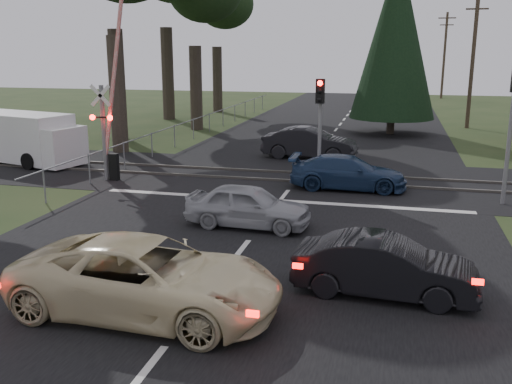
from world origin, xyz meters
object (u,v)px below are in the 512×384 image
(cream_coupe, at_px, (147,278))
(utility_pole_far, at_px, (444,54))
(crossing_signal, at_px, (109,130))
(traffic_signal_center, at_px, (320,114))
(dark_hatchback, at_px, (385,267))
(utility_pole_mid, at_px, (473,56))
(white_van, at_px, (26,138))
(silver_car, at_px, (248,206))
(blue_sedan, at_px, (348,173))
(dark_car_far, at_px, (310,143))

(cream_coupe, bearing_deg, utility_pole_far, -7.10)
(crossing_signal, height_order, utility_pole_far, utility_pole_far)
(traffic_signal_center, relative_size, dark_hatchback, 1.06)
(utility_pole_mid, xyz_separation_m, utility_pole_far, (0.00, 25.00, 0.00))
(utility_pole_far, bearing_deg, dark_hatchback, -95.05)
(traffic_signal_center, relative_size, white_van, 0.66)
(traffic_signal_center, relative_size, silver_car, 1.10)
(crossing_signal, distance_m, utility_pole_far, 47.96)
(traffic_signal_center, relative_size, utility_pole_far, 0.46)
(crossing_signal, distance_m, traffic_signal_center, 8.36)
(cream_coupe, bearing_deg, traffic_signal_center, -6.60)
(utility_pole_far, bearing_deg, traffic_signal_center, -99.60)
(traffic_signal_center, bearing_deg, white_van, 173.94)
(utility_pole_mid, bearing_deg, blue_sedan, -108.11)
(utility_pole_far, relative_size, blue_sedan, 2.06)
(utility_pole_far, bearing_deg, crossing_signal, -109.23)
(utility_pole_mid, height_order, blue_sedan, utility_pole_mid)
(dark_hatchback, height_order, blue_sedan, dark_hatchback)
(dark_car_far, height_order, white_van, white_van)
(white_van, bearing_deg, crossing_signal, -8.54)
(crossing_signal, bearing_deg, cream_coupe, -59.20)
(silver_car, relative_size, blue_sedan, 0.86)
(silver_car, bearing_deg, traffic_signal_center, -10.23)
(utility_pole_far, bearing_deg, blue_sedan, -98.14)
(utility_pole_far, relative_size, silver_car, 2.41)
(white_van, bearing_deg, dark_hatchback, -19.38)
(dark_hatchback, relative_size, dark_car_far, 0.86)
(utility_pole_far, bearing_deg, white_van, -116.38)
(utility_pole_mid, relative_size, white_van, 1.45)
(traffic_signal_center, distance_m, blue_sedan, 2.46)
(silver_car, bearing_deg, white_van, 63.45)
(white_van, bearing_deg, cream_coupe, -33.14)
(blue_sedan, bearing_deg, white_van, 83.14)
(cream_coupe, distance_m, dark_car_far, 17.47)
(cream_coupe, height_order, dark_car_far, cream_coupe)
(traffic_signal_center, relative_size, utility_pole_mid, 0.46)
(dark_hatchback, height_order, dark_car_far, dark_car_far)
(traffic_signal_center, height_order, cream_coupe, traffic_signal_center)
(crossing_signal, bearing_deg, dark_car_far, 43.33)
(silver_car, xyz_separation_m, blue_sedan, (2.47, 5.50, -0.00))
(cream_coupe, xyz_separation_m, white_van, (-11.92, 13.14, 0.42))
(traffic_signal_center, distance_m, silver_car, 6.17)
(crossing_signal, relative_size, utility_pole_mid, 0.77)
(cream_coupe, distance_m, dark_hatchback, 4.99)
(utility_pole_far, relative_size, dark_hatchback, 2.33)
(crossing_signal, relative_size, dark_car_far, 1.54)
(traffic_signal_center, distance_m, cream_coupe, 12.00)
(dark_hatchback, bearing_deg, traffic_signal_center, 19.78)
(utility_pole_far, height_order, dark_hatchback, utility_pole_far)
(dark_hatchback, xyz_separation_m, white_van, (-16.49, 11.14, 0.53))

